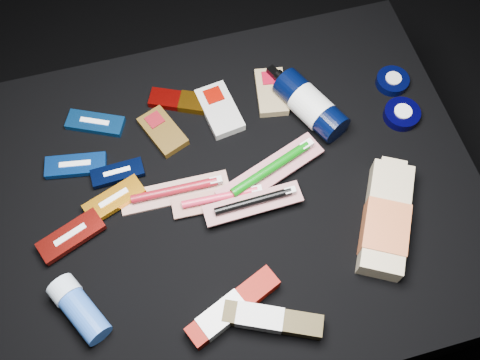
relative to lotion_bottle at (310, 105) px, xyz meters
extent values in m
plane|color=black|center=(-0.20, -0.13, -0.43)|extent=(3.00, 3.00, 0.00)
cube|color=black|center=(-0.20, -0.13, -0.23)|extent=(0.98, 0.78, 0.40)
cube|color=#0F458D|center=(-0.44, 0.09, -0.03)|extent=(0.13, 0.09, 0.01)
cube|color=white|center=(-0.44, 0.09, -0.03)|extent=(0.06, 0.04, 0.02)
cube|color=#0D3E9D|center=(-0.50, 0.00, -0.02)|extent=(0.13, 0.06, 0.01)
cube|color=white|center=(-0.50, 0.00, -0.02)|extent=(0.06, 0.02, 0.02)
cube|color=black|center=(-0.42, -0.04, -0.02)|extent=(0.11, 0.04, 0.01)
cube|color=white|center=(-0.42, -0.04, -0.02)|extent=(0.05, 0.01, 0.01)
cube|color=orange|center=(-0.43, -0.10, -0.02)|extent=(0.13, 0.08, 0.01)
cube|color=white|center=(-0.43, -0.10, -0.02)|extent=(0.06, 0.03, 0.02)
cube|color=maroon|center=(-0.52, -0.15, -0.02)|extent=(0.13, 0.09, 0.01)
cube|color=silver|center=(-0.52, -0.15, -0.02)|extent=(0.06, 0.03, 0.02)
cube|color=#4A330F|center=(-0.31, 0.03, -0.03)|extent=(0.10, 0.12, 0.02)
cube|color=maroon|center=(-0.32, 0.06, -0.02)|extent=(0.04, 0.04, 0.02)
cube|color=#B2B1AB|center=(-0.18, 0.05, -0.02)|extent=(0.08, 0.13, 0.02)
cube|color=#680600|center=(-0.19, 0.09, -0.02)|extent=(0.04, 0.04, 0.02)
cube|color=#8E7850|center=(-0.06, 0.07, -0.02)|extent=(0.08, 0.12, 0.02)
cube|color=maroon|center=(-0.06, 0.10, -0.02)|extent=(0.04, 0.04, 0.02)
cube|color=#7F0705|center=(-0.25, 0.10, -0.03)|extent=(0.15, 0.10, 0.02)
cube|color=#8E550C|center=(-0.23, 0.09, -0.02)|extent=(0.07, 0.07, 0.02)
cylinder|color=black|center=(0.00, 0.00, 0.00)|extent=(0.13, 0.18, 0.07)
cylinder|color=silver|center=(0.00, 0.00, 0.00)|extent=(0.09, 0.10, 0.07)
cylinder|color=black|center=(-0.04, 0.09, 0.00)|extent=(0.03, 0.03, 0.02)
cube|color=black|center=(-0.05, 0.10, -0.01)|extent=(0.03, 0.03, 0.01)
cylinder|color=black|center=(0.20, 0.03, -0.02)|extent=(0.07, 0.07, 0.02)
cylinder|color=#BCBDB8|center=(0.20, 0.03, -0.02)|extent=(0.03, 0.03, 0.02)
cylinder|color=black|center=(0.19, -0.06, -0.02)|extent=(0.08, 0.08, 0.02)
cylinder|color=silver|center=(0.19, -0.06, -0.02)|extent=(0.04, 0.04, 0.02)
cube|color=#C2AF89|center=(0.06, -0.28, -0.01)|extent=(0.18, 0.23, 0.05)
cube|color=#C16135|center=(0.05, -0.30, -0.01)|extent=(0.12, 0.13, 0.05)
cube|color=#C2AF89|center=(0.11, -0.18, -0.01)|extent=(0.06, 0.05, 0.03)
cylinder|color=#2855AE|center=(-0.52, -0.31, -0.01)|extent=(0.09, 0.11, 0.05)
cylinder|color=#ABBFD1|center=(-0.55, -0.25, -0.01)|extent=(0.06, 0.05, 0.05)
cube|color=silver|center=(-0.32, -0.11, -0.03)|extent=(0.22, 0.06, 0.01)
cylinder|color=maroon|center=(-0.32, -0.11, -0.02)|extent=(0.17, 0.02, 0.02)
cube|color=silver|center=(-0.23, -0.11, -0.02)|extent=(0.02, 0.01, 0.01)
cube|color=#A7A19D|center=(-0.23, -0.15, -0.02)|extent=(0.19, 0.05, 0.01)
cylinder|color=#C6243F|center=(-0.23, -0.15, -0.01)|extent=(0.15, 0.02, 0.02)
cube|color=white|center=(-0.16, -0.15, -0.01)|extent=(0.02, 0.01, 0.01)
cube|color=beige|center=(-0.12, -0.12, -0.02)|extent=(0.24, 0.13, 0.01)
cylinder|color=#046108|center=(-0.12, -0.12, 0.00)|extent=(0.18, 0.08, 0.02)
cube|color=white|center=(-0.04, -0.09, 0.00)|extent=(0.03, 0.02, 0.01)
cube|color=#B9B3AE|center=(-0.18, -0.18, -0.01)|extent=(0.19, 0.05, 0.01)
cylinder|color=black|center=(-0.18, -0.18, 0.00)|extent=(0.15, 0.02, 0.02)
cube|color=silver|center=(-0.10, -0.18, 0.00)|extent=(0.02, 0.01, 0.01)
cube|color=#750700|center=(-0.26, -0.36, -0.02)|extent=(0.19, 0.11, 0.03)
cube|color=silver|center=(-0.29, -0.37, -0.02)|extent=(0.10, 0.07, 0.04)
cube|color=#392E13|center=(-0.20, -0.40, -0.01)|extent=(0.17, 0.11, 0.03)
cube|color=#BAB9B5|center=(-0.22, -0.39, -0.01)|extent=(0.09, 0.07, 0.03)
camera|label=1|loc=(-0.31, -0.56, 0.94)|focal=40.00mm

